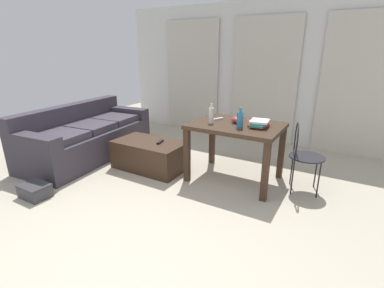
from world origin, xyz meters
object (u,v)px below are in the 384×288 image
wire_chair (302,150)px  tv_remote_on_table (218,119)px  bottle_near (240,120)px  book_stack (259,123)px  bottle_far (211,115)px  scissors (248,120)px  coffee_table (150,155)px  craft_table (236,133)px  tv_remote_primary (160,142)px  couch (87,137)px  shoebox (35,191)px  bowl (237,120)px

wire_chair → tv_remote_on_table: (-1.08, -0.01, 0.24)m
bottle_near → book_stack: (0.18, 0.17, -0.06)m
bottle_far → scissors: bottle_far is taller
bottle_near → tv_remote_on_table: bottle_near is taller
tv_remote_on_table → coffee_table: bearing=-133.1°
coffee_table → craft_table: (1.17, 0.28, 0.44)m
tv_remote_primary → bottle_near: bearing=-7.3°
couch → bottle_near: 2.52m
wire_chair → craft_table: bearing=-172.6°
scissors → shoebox: 2.74m
craft_table → shoebox: size_ratio=3.25×
bottle_near → bowl: 0.25m
wire_chair → tv_remote_on_table: wire_chair is taller
couch → wire_chair: 3.18m
shoebox → bottle_far: bearing=44.9°
bottle_far → scissors: bearing=49.1°
couch → tv_remote_primary: couch is taller
bottle_far → shoebox: bottle_far is taller
wire_chair → tv_remote_on_table: bearing=-179.6°
coffee_table → bowl: (1.16, 0.34, 0.59)m
wire_chair → shoebox: 3.14m
bowl → tv_remote_primary: size_ratio=0.93×
tv_remote_on_table → scissors: 0.40m
craft_table → scissors: size_ratio=9.62×
bowl → scissors: size_ratio=1.27×
book_stack → shoebox: bearing=-141.9°
coffee_table → bottle_near: size_ratio=4.17×
wire_chair → tv_remote_primary: (-1.79, -0.35, -0.10)m
coffee_table → tv_remote_primary: (0.17, 0.03, 0.21)m
bowl → scissors: bowl is taller
craft_table → scissors: (0.06, 0.28, 0.11)m
bottle_far → tv_remote_on_table: size_ratio=1.49×
tv_remote_on_table → tv_remote_primary: (-0.71, -0.35, -0.34)m
bowl → tv_remote_on_table: bearing=172.5°
book_stack → shoebox: (-2.08, -1.63, -0.71)m
couch → shoebox: size_ratio=6.36×
couch → bottle_far: bottle_far is taller
wire_chair → scissors: wire_chair is taller
bowl → book_stack: (0.30, -0.05, 0.00)m
craft_table → shoebox: 2.49m
book_stack → bowl: bearing=171.0°
wire_chair → coffee_table: bearing=-168.8°
couch → bowl: (2.34, 0.45, 0.47)m
bowl → tv_remote_on_table: size_ratio=0.88×
tv_remote_primary → couch: bearing=173.8°
coffee_table → bowl: size_ratio=6.84×
wire_chair → bottle_far: 1.15m
bottle_far → bowl: bottle_far is taller
coffee_table → tv_remote_on_table: 1.10m
craft_table → bottle_near: bottle_near is taller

